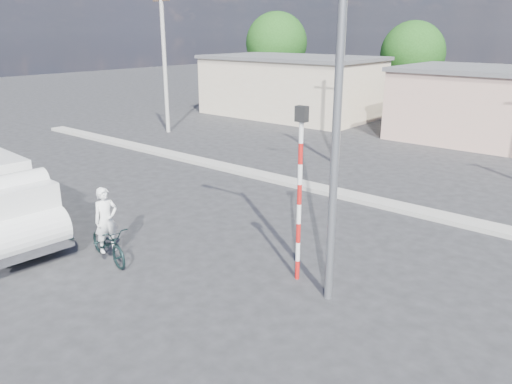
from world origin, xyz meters
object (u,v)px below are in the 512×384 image
Objects in this scene: bicycle at (108,243)px; traffic_pole at (300,181)px; streetlight at (332,83)px; cyclist at (107,230)px.

bicycle is 0.45× the size of traffic_pole.
streetlight is (5.47, 2.13, 4.45)m from bicycle.
traffic_pole is 0.48× the size of streetlight.
traffic_pole reaches higher than bicycle.
streetlight is (5.47, 2.13, 4.07)m from cyclist.
cyclist is at bearing -158.71° from streetlight.
streetlight is at bearing -17.73° from traffic_pole.
traffic_pole is at bearing -51.39° from cyclist.
traffic_pole is at bearing 162.27° from streetlight.
streetlight reaches higher than cyclist.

